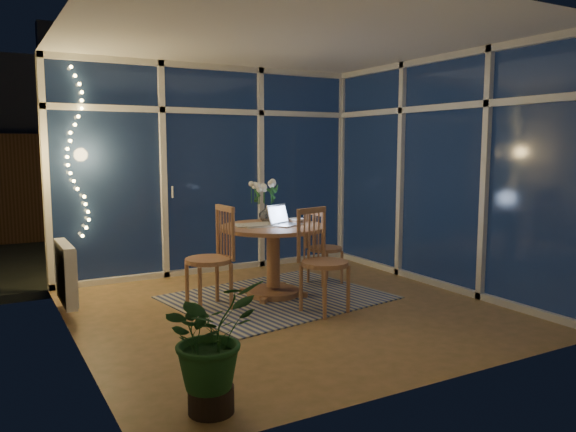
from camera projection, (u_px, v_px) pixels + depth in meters
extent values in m
plane|color=olive|center=(290.00, 309.00, 5.54)|extent=(4.00, 4.00, 0.00)
plane|color=white|center=(290.00, 38.00, 5.21)|extent=(4.00, 4.00, 0.00)
cube|color=beige|center=(212.00, 170.00, 7.11)|extent=(4.00, 0.04, 2.60)
cube|color=beige|center=(440.00, 193.00, 3.64)|extent=(4.00, 0.04, 2.60)
cube|color=beige|center=(68.00, 184.00, 4.41)|extent=(0.04, 4.00, 2.60)
cube|color=beige|center=(443.00, 173.00, 6.34)|extent=(0.04, 4.00, 2.60)
cube|color=white|center=(214.00, 170.00, 7.07)|extent=(4.00, 0.10, 2.60)
cube|color=white|center=(441.00, 173.00, 6.32)|extent=(0.10, 4.00, 2.60)
cube|color=white|center=(65.00, 273.00, 5.33)|extent=(0.10, 0.70, 0.58)
cube|color=black|center=(178.00, 239.00, 10.12)|extent=(12.00, 6.00, 0.10)
cube|color=#3A2715|center=(141.00, 185.00, 10.19)|extent=(11.00, 0.08, 1.80)
cube|color=#373A42|center=(118.00, 119.00, 12.77)|extent=(7.00, 3.00, 2.20)
sphere|color=black|center=(125.00, 227.00, 8.04)|extent=(0.90, 0.90, 0.90)
cube|color=beige|center=(278.00, 297.00, 5.94)|extent=(2.34, 1.99, 0.01)
cylinder|color=#9A6345|center=(273.00, 261.00, 5.98)|extent=(1.28, 1.28, 0.76)
cube|color=#9A6345|center=(208.00, 258.00, 5.48)|extent=(0.50, 0.50, 1.03)
cube|color=#9A6345|center=(325.00, 247.00, 6.50)|extent=(0.44, 0.44, 0.88)
cube|color=#9A6345|center=(325.00, 261.00, 5.37)|extent=(0.57, 0.57, 1.02)
imported|color=silver|center=(267.00, 212.00, 6.22)|extent=(0.23, 0.23, 0.21)
imported|color=silver|center=(297.00, 220.00, 6.21)|extent=(0.17, 0.17, 0.04)
cube|color=beige|center=(256.00, 225.00, 5.91)|extent=(0.37, 0.29, 0.02)
cube|color=black|center=(287.00, 224.00, 5.99)|extent=(0.10, 0.05, 0.01)
imported|color=#1B4E21|center=(210.00, 352.00, 3.35)|extent=(0.67, 0.62, 0.76)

